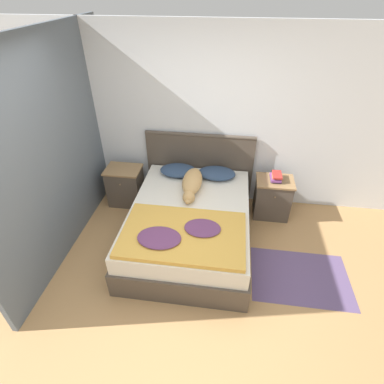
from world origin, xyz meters
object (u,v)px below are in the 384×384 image
object	(u,v)px
nightstand_right	(272,198)
pillow_left	(178,170)
nightstand_left	(125,186)
dog	(192,183)
book_stack	(276,177)
bed	(190,225)
pillow_right	(217,173)

from	to	relation	value
nightstand_right	pillow_left	xyz separation A→B (m)	(-1.39, 0.05, 0.32)
nightstand_left	dog	world-z (taller)	dog
nightstand_left	book_stack	bearing A→B (deg)	0.39
pillow_left	nightstand_left	bearing A→B (deg)	-176.72
bed	book_stack	size ratio (longest dim) A/B	8.50
nightstand_left	dog	size ratio (longest dim) A/B	0.74
bed	nightstand_left	bearing A→B (deg)	147.05
nightstand_left	nightstand_right	distance (m)	2.22
nightstand_left	book_stack	world-z (taller)	book_stack
pillow_left	pillow_right	world-z (taller)	same
bed	pillow_right	xyz separation A→B (m)	(0.28, 0.77, 0.35)
nightstand_left	pillow_right	bearing A→B (deg)	1.96
nightstand_left	pillow_left	size ratio (longest dim) A/B	1.14
pillow_right	dog	size ratio (longest dim) A/B	0.65
bed	dog	size ratio (longest dim) A/B	2.42
nightstand_right	book_stack	size ratio (longest dim) A/B	2.59
bed	nightstand_right	bearing A→B (deg)	32.95
nightstand_right	dog	world-z (taller)	dog
nightstand_right	pillow_left	size ratio (longest dim) A/B	1.14
nightstand_left	book_stack	xyz separation A→B (m)	(2.22, 0.02, 0.35)
nightstand_right	book_stack	distance (m)	0.35
pillow_right	dog	xyz separation A→B (m)	(-0.31, -0.36, 0.04)
bed	pillow_right	size ratio (longest dim) A/B	3.73
dog	book_stack	distance (m)	1.19
pillow_left	bed	bearing A→B (deg)	-69.85
nightstand_right	pillow_left	bearing A→B (deg)	178.04
book_stack	nightstand_left	bearing A→B (deg)	-179.61
nightstand_left	nightstand_right	bearing A→B (deg)	0.00
pillow_right	book_stack	size ratio (longest dim) A/B	2.28
bed	pillow_left	xyz separation A→B (m)	(-0.28, 0.77, 0.35)
nightstand_left	dog	xyz separation A→B (m)	(1.08, -0.31, 0.36)
nightstand_right	dog	xyz separation A→B (m)	(-1.14, -0.31, 0.36)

